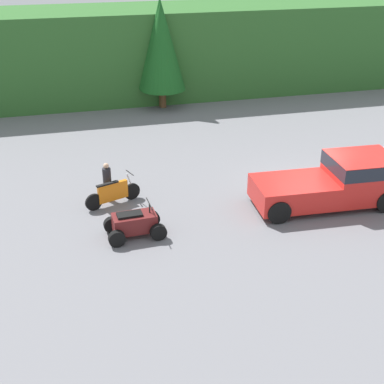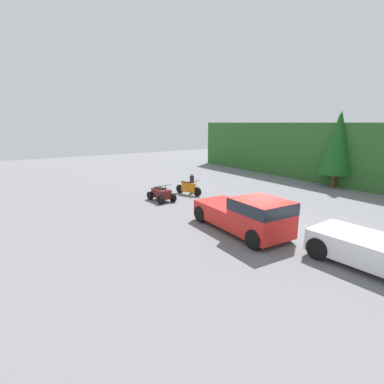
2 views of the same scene
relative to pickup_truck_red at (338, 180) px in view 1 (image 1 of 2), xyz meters
The scene contains 8 objects.
ground_plane 1.77m from the pickup_truck_red, 112.31° to the left, with size 80.00×80.00×0.00m, color slate.
hillside_backdrop 17.42m from the pickup_truck_red, 91.81° to the left, with size 44.00×6.00×5.39m.
tree_left 15.12m from the pickup_truck_red, 106.09° to the left, with size 2.79×2.79×6.35m.
tree_mid_left 14.87m from the pickup_truck_red, 106.31° to the left, with size 2.72×2.72×6.18m.
pickup_truck_red is the anchor object (origin of this frame).
dirt_bike 8.79m from the pickup_truck_red, 166.29° to the left, with size 2.24×1.00×1.19m.
quad_atv 8.11m from the pickup_truck_red, behind, with size 2.11×1.33×1.22m.
rider_person 9.04m from the pickup_truck_red, 163.92° to the left, with size 0.39×0.39×1.61m.
Camera 1 is at (-9.56, -18.12, 9.86)m, focal length 50.00 mm.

